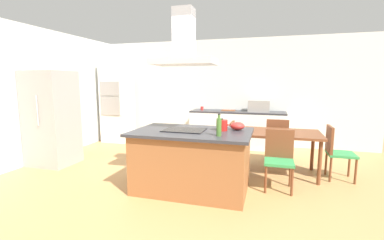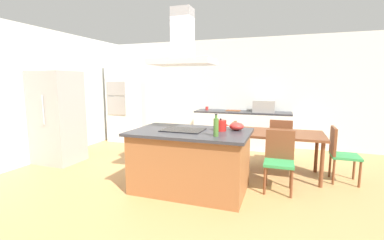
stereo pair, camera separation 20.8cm
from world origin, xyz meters
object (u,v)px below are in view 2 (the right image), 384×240
(dining_table, at_px, (280,137))
(range_hood, at_px, (183,47))
(wall_oven_stack, at_px, (124,101))
(olive_oil_bottle, at_px, (216,127))
(tea_kettle, at_px, (221,125))
(chair_facing_island, at_px, (279,157))
(chair_facing_back_wall, at_px, (281,139))
(chair_at_right_end, at_px, (340,151))
(cooktop, at_px, (183,130))
(cutting_board, at_px, (233,111))
(refrigerator, at_px, (58,117))
(chair_at_left_end, at_px, (228,142))
(mixing_bowl, at_px, (237,126))
(coffee_mug_red, at_px, (207,108))
(countertop_microwave, at_px, (264,106))

(dining_table, height_order, range_hood, range_hood)
(wall_oven_stack, bearing_deg, olive_oil_bottle, -41.02)
(tea_kettle, relative_size, range_hood, 0.24)
(olive_oil_bottle, distance_m, chair_facing_island, 1.18)
(dining_table, bearing_deg, tea_kettle, -130.79)
(chair_facing_back_wall, height_order, chair_at_right_end, same)
(cooktop, bearing_deg, range_hood, 0.00)
(cutting_board, relative_size, refrigerator, 0.19)
(cooktop, bearing_deg, chair_at_left_end, 67.83)
(chair_at_left_end, bearing_deg, chair_facing_island, -36.01)
(cutting_board, bearing_deg, cooktop, -94.14)
(mixing_bowl, relative_size, range_hood, 0.24)
(dining_table, xyz_separation_m, chair_facing_back_wall, (-0.00, 0.67, -0.16))
(tea_kettle, height_order, olive_oil_bottle, olive_oil_bottle)
(chair_facing_back_wall, xyz_separation_m, range_hood, (-1.36, -1.77, 1.59))
(coffee_mug_red, bearing_deg, olive_oil_bottle, -71.95)
(mixing_bowl, distance_m, chair_at_right_end, 1.80)
(olive_oil_bottle, xyz_separation_m, wall_oven_stack, (-3.35, 2.91, 0.08))
(coffee_mug_red, height_order, chair_at_right_end, coffee_mug_red)
(coffee_mug_red, bearing_deg, cooktop, -80.89)
(cooktop, bearing_deg, dining_table, 38.95)
(countertop_microwave, height_order, chair_facing_back_wall, countertop_microwave)
(chair_facing_island, bearing_deg, chair_facing_back_wall, 90.00)
(cooktop, bearing_deg, wall_oven_stack, 136.45)
(chair_at_left_end, relative_size, chair_at_right_end, 1.00)
(olive_oil_bottle, distance_m, cutting_board, 3.22)
(chair_at_right_end, bearing_deg, chair_at_left_end, 180.00)
(refrigerator, bearing_deg, chair_at_left_end, 11.03)
(countertop_microwave, xyz_separation_m, wall_oven_stack, (-3.74, -0.23, 0.06))
(coffee_mug_red, xyz_separation_m, chair_at_right_end, (2.75, -1.80, -0.44))
(tea_kettle, height_order, refrigerator, refrigerator)
(countertop_microwave, distance_m, chair_facing_island, 2.53)
(refrigerator, relative_size, dining_table, 1.30)
(olive_oil_bottle, relative_size, range_hood, 0.33)
(countertop_microwave, relative_size, chair_facing_island, 0.56)
(countertop_microwave, distance_m, wall_oven_stack, 3.74)
(coffee_mug_red, distance_m, refrigerator, 3.42)
(countertop_microwave, height_order, dining_table, countertop_microwave)
(wall_oven_stack, height_order, refrigerator, wall_oven_stack)
(chair_facing_back_wall, bearing_deg, tea_kettle, -117.01)
(tea_kettle, distance_m, wall_oven_stack, 4.16)
(refrigerator, distance_m, range_hood, 3.14)
(olive_oil_bottle, bearing_deg, cooktop, 154.67)
(tea_kettle, bearing_deg, chair_facing_island, 19.60)
(dining_table, bearing_deg, range_hood, -141.05)
(chair_facing_island, bearing_deg, wall_oven_stack, 151.98)
(countertop_microwave, bearing_deg, chair_facing_island, -80.42)
(cooktop, distance_m, chair_facing_back_wall, 2.27)
(tea_kettle, bearing_deg, range_hood, -165.05)
(cooktop, relative_size, wall_oven_stack, 0.27)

